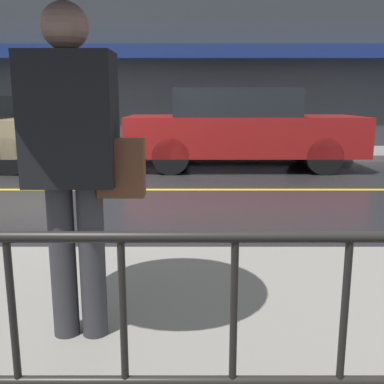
% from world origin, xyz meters
% --- Properties ---
extents(ground_plane, '(80.00, 80.00, 0.00)m').
position_xyz_m(ground_plane, '(0.00, 0.00, 0.00)').
color(ground_plane, '#262628').
extents(sidewalk_far, '(28.00, 2.14, 0.14)m').
position_xyz_m(sidewalk_far, '(0.00, 4.28, 0.07)').
color(sidewalk_far, gray).
rests_on(sidewalk_far, ground_plane).
extents(lane_marking, '(25.20, 0.12, 0.01)m').
position_xyz_m(lane_marking, '(0.00, 0.00, 0.00)').
color(lane_marking, gold).
rests_on(lane_marking, ground_plane).
extents(building_storefront, '(28.00, 0.85, 6.57)m').
position_xyz_m(building_storefront, '(0.00, 5.48, 3.25)').
color(building_storefront, '#383D42').
rests_on(building_storefront, ground_plane).
extents(car_red, '(4.69, 1.82, 1.62)m').
position_xyz_m(car_red, '(2.59, 2.27, 0.83)').
color(car_red, maroon).
rests_on(car_red, ground_plane).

